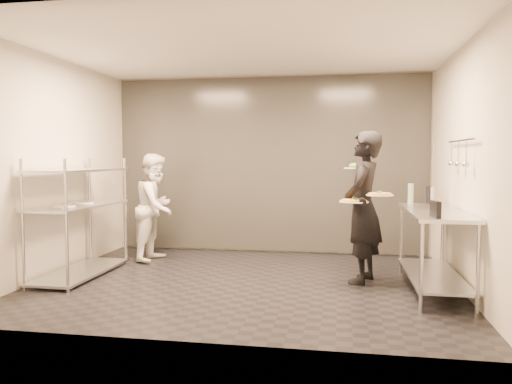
% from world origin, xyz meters
% --- Properties ---
extents(room_shell, '(5.00, 4.00, 2.80)m').
position_xyz_m(room_shell, '(0.00, 1.18, 1.40)').
color(room_shell, black).
rests_on(room_shell, ground).
extents(pass_rack, '(0.60, 1.60, 1.50)m').
position_xyz_m(pass_rack, '(-2.15, -0.00, 0.77)').
color(pass_rack, '#B0B3B7').
rests_on(pass_rack, ground).
extents(prep_counter, '(0.60, 1.80, 0.92)m').
position_xyz_m(prep_counter, '(2.18, 0.00, 0.63)').
color(prep_counter, '#B0B3B7').
rests_on(prep_counter, ground).
extents(utensil_rail, '(0.07, 1.20, 0.31)m').
position_xyz_m(utensil_rail, '(2.43, -0.00, 1.55)').
color(utensil_rail, '#B0B3B7').
rests_on(utensil_rail, room_shell).
extents(waiter, '(0.60, 0.76, 1.83)m').
position_xyz_m(waiter, '(1.40, 0.26, 0.91)').
color(waiter, black).
rests_on(waiter, ground).
extents(chef, '(0.66, 0.81, 1.57)m').
position_xyz_m(chef, '(-1.55, 1.10, 0.78)').
color(chef, white).
rests_on(chef, ground).
extents(pizza_plate_near, '(0.34, 0.34, 0.05)m').
position_xyz_m(pizza_plate_near, '(1.29, 0.03, 1.01)').
color(pizza_plate_near, white).
rests_on(pizza_plate_near, waiter).
extents(pizza_plate_far, '(0.31, 0.31, 0.05)m').
position_xyz_m(pizza_plate_far, '(1.58, 0.02, 1.09)').
color(pizza_plate_far, white).
rests_on(pizza_plate_far, waiter).
extents(salad_plate, '(0.25, 0.25, 0.07)m').
position_xyz_m(salad_plate, '(1.29, 0.59, 1.40)').
color(salad_plate, white).
rests_on(salad_plate, waiter).
extents(pos_monitor, '(0.07, 0.23, 0.17)m').
position_xyz_m(pos_monitor, '(2.06, -0.72, 1.00)').
color(pos_monitor, black).
rests_on(pos_monitor, prep_counter).
extents(bottle_green, '(0.07, 0.07, 0.26)m').
position_xyz_m(bottle_green, '(2.02, 0.80, 1.05)').
color(bottle_green, gray).
rests_on(bottle_green, prep_counter).
extents(bottle_clear, '(0.07, 0.07, 0.22)m').
position_xyz_m(bottle_clear, '(2.28, 0.80, 1.03)').
color(bottle_clear, gray).
rests_on(bottle_clear, prep_counter).
extents(bottle_dark, '(0.07, 0.07, 0.23)m').
position_xyz_m(bottle_dark, '(2.25, 0.80, 1.03)').
color(bottle_dark, black).
rests_on(bottle_dark, prep_counter).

